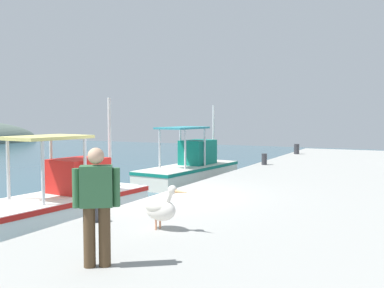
{
  "coord_description": "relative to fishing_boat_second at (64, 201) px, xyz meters",
  "views": [
    {
      "loc": [
        -9.75,
        -5.87,
        2.83
      ],
      "look_at": [
        4.29,
        1.08,
        1.82
      ],
      "focal_mm": 41.68,
      "sensor_mm": 36.0,
      "label": 1
    }
  ],
  "objects": [
    {
      "name": "mooring_bollard_third",
      "position": [
        14.54,
        -2.68,
        0.48
      ],
      "size": [
        0.28,
        0.28,
        0.53
      ],
      "primitive_type": "cylinder",
      "color": "#333338",
      "rests_on": "quay_pier"
    },
    {
      "name": "fishing_boat_second",
      "position": [
        0.0,
        0.0,
        0.0
      ],
      "size": [
        5.09,
        2.36,
        3.35
      ],
      "color": "white",
      "rests_on": "ground"
    },
    {
      "name": "mooring_bollard_nearest",
      "position": [
        -2.14,
        -2.68,
        0.41
      ],
      "size": [
        0.22,
        0.22,
        0.41
      ],
      "primitive_type": "cylinder",
      "color": "#333338",
      "rests_on": "quay_pier"
    },
    {
      "name": "pelican",
      "position": [
        -2.06,
        -4.11,
        0.61
      ],
      "size": [
        0.44,
        0.96,
        0.82
      ],
      "color": "tan",
      "rests_on": "quay_pier"
    },
    {
      "name": "quay_pier",
      "position": [
        0.92,
        -7.23,
        -0.19
      ],
      "size": [
        36.0,
        10.0,
        0.8
      ],
      "primitive_type": "cube",
      "color": "#9E9E99",
      "rests_on": "ground"
    },
    {
      "name": "fishing_boat_third",
      "position": [
        8.02,
        0.31,
        0.0
      ],
      "size": [
        5.85,
        2.32,
        3.3
      ],
      "color": "silver",
      "rests_on": "ground"
    },
    {
      "name": "mooring_bollard_second",
      "position": [
        8.84,
        -2.68,
        0.44
      ],
      "size": [
        0.22,
        0.22,
        0.46
      ],
      "primitive_type": "cylinder",
      "color": "#333338",
      "rests_on": "quay_pier"
    },
    {
      "name": "fisherman_standing",
      "position": [
        -4.12,
        -4.34,
        1.1
      ],
      "size": [
        0.44,
        0.53,
        1.61
      ],
      "color": "#4C3823",
      "rests_on": "quay_pier"
    }
  ]
}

